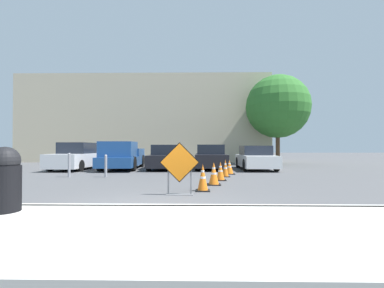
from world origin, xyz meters
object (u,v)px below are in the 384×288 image
traffic_cone_fourth (225,168)px  bollard_nearest (106,165)px  traffic_cone_third (220,171)px  pickup_truck (122,157)px  trash_bin (5,179)px  traffic_cone_nearest (203,178)px  road_closed_sign (180,167)px  parked_car_fourth (255,158)px  traffic_cone_second (214,174)px  traffic_cone_fifth (229,167)px  parked_car_third (210,158)px  parked_car_second (167,158)px  bollard_second (69,164)px  parked_car_nearest (77,157)px

traffic_cone_fourth → bollard_nearest: (-5.25, -0.21, 0.15)m
traffic_cone_third → pickup_truck: bearing=137.0°
traffic_cone_third → trash_bin: (-4.43, -5.54, 0.38)m
traffic_cone_nearest → pickup_truck: size_ratio=0.15×
road_closed_sign → traffic_cone_nearest: road_closed_sign is taller
road_closed_sign → traffic_cone_nearest: 1.01m
traffic_cone_third → parked_car_fourth: size_ratio=0.18×
parked_car_fourth → traffic_cone_second: bearing=65.8°
traffic_cone_fifth → bollard_nearest: bollard_nearest is taller
traffic_cone_second → trash_bin: trash_bin is taller
traffic_cone_nearest → pickup_truck: pickup_truck is taller
trash_bin → bollard_nearest: (-0.48, 6.55, -0.22)m
pickup_truck → bollard_nearest: bearing=93.1°
road_closed_sign → trash_bin: 3.86m
traffic_cone_fifth → parked_car_fourth: bearing=55.1°
traffic_cone_nearest → traffic_cone_third: size_ratio=1.09×
traffic_cone_fourth → parked_car_third: 4.31m
parked_car_third → parked_car_fourth: 2.68m
road_closed_sign → parked_car_fourth: road_closed_sign is taller
traffic_cone_fourth → parked_car_second: size_ratio=0.18×
traffic_cone_fifth → bollard_second: size_ratio=0.65×
parked_car_fourth → trash_bin: bearing=57.2°
road_closed_sign → bollard_nearest: (-3.50, 4.15, -0.25)m
traffic_cone_third → trash_bin: trash_bin is taller
bollard_second → pickup_truck: bearing=73.8°
traffic_cone_fifth → parked_car_third: size_ratio=0.16×
traffic_cone_third → traffic_cone_fifth: bearing=74.6°
trash_bin → traffic_cone_fourth: bearing=54.9°
traffic_cone_third → parked_car_third: parked_car_third is taller
road_closed_sign → traffic_cone_second: size_ratio=1.83×
trash_bin → traffic_cone_nearest: bearing=40.0°
parked_car_nearest → parked_car_third: (7.94, 0.53, -0.04)m
traffic_cone_third → traffic_cone_second: bearing=-105.8°
traffic_cone_fourth → parked_car_nearest: size_ratio=0.18×
bollard_nearest → traffic_cone_third: bearing=-11.7°
traffic_cone_nearest → bollard_second: bollard_second is taller
traffic_cone_fifth → parked_car_fourth: size_ratio=0.17×
bollard_nearest → bollard_second: (-1.61, 0.00, 0.04)m
road_closed_sign → traffic_cone_fifth: bearing=69.4°
traffic_cone_fifth → parked_car_third: (-0.75, 3.12, 0.34)m
traffic_cone_nearest → traffic_cone_third: traffic_cone_nearest is taller
traffic_cone_fourth → bollard_nearest: size_ratio=0.78×
trash_bin → parked_car_fourth: bearing=56.7°
traffic_cone_fourth → bollard_second: (-6.86, -0.21, 0.18)m
parked_car_third → bollard_nearest: parked_car_third is taller
parked_car_nearest → bollard_second: parked_car_nearest is taller
traffic_cone_fifth → parked_car_second: parked_car_second is taller
pickup_truck → traffic_cone_fifth: bearing=153.1°
traffic_cone_third → bollard_nearest: 5.02m
parked_car_nearest → parked_car_fourth: bearing=-178.6°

